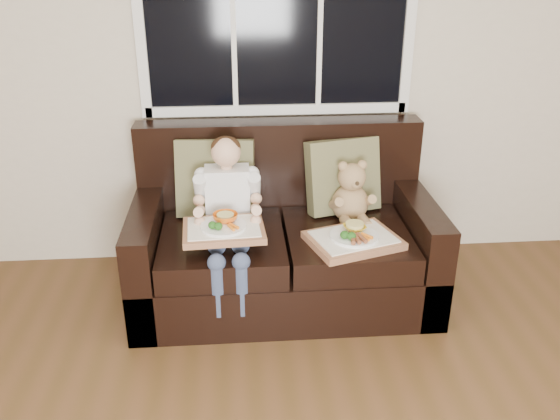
{
  "coord_description": "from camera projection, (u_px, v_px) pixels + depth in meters",
  "views": [
    {
      "loc": [
        -0.29,
        -1.05,
        1.94
      ],
      "look_at": [
        -0.06,
        1.85,
        0.6
      ],
      "focal_mm": 38.0,
      "sensor_mm": 36.0,
      "label": 1
    }
  ],
  "objects": [
    {
      "name": "room_walls",
      "position": [
        391.0,
        139.0,
        1.12
      ],
      "size": [
        4.52,
        5.02,
        2.71
      ],
      "color": "beige",
      "rests_on": "ground"
    },
    {
      "name": "loveseat",
      "position": [
        283.0,
        244.0,
        3.48
      ],
      "size": [
        1.7,
        0.92,
        0.96
      ],
      "color": "black",
      "rests_on": "ground"
    },
    {
      "name": "pillow_left",
      "position": [
        215.0,
        178.0,
        3.44
      ],
      "size": [
        0.47,
        0.24,
        0.46
      ],
      "rotation": [
        -0.21,
        0.0,
        -0.09
      ],
      "color": "olive",
      "rests_on": "loveseat"
    },
    {
      "name": "pillow_right",
      "position": [
        343.0,
        176.0,
        3.49
      ],
      "size": [
        0.47,
        0.3,
        0.45
      ],
      "rotation": [
        -0.21,
        0.0,
        0.25
      ],
      "color": "olive",
      "rests_on": "loveseat"
    },
    {
      "name": "child",
      "position": [
        228.0,
        203.0,
        3.22
      ],
      "size": [
        0.36,
        0.59,
        0.81
      ],
      "color": "white",
      "rests_on": "loveseat"
    },
    {
      "name": "teddy_bear",
      "position": [
        351.0,
        196.0,
        3.39
      ],
      "size": [
        0.24,
        0.29,
        0.38
      ],
      "rotation": [
        0.0,
        0.0,
        0.13
      ],
      "color": "#9E8353",
      "rests_on": "loveseat"
    },
    {
      "name": "tray_left",
      "position": [
        224.0,
        228.0,
        3.06
      ],
      "size": [
        0.44,
        0.34,
        0.1
      ],
      "rotation": [
        0.0,
        0.0,
        0.06
      ],
      "color": "#B0724F",
      "rests_on": "child"
    },
    {
      "name": "tray_right",
      "position": [
        353.0,
        239.0,
        3.16
      ],
      "size": [
        0.55,
        0.48,
        0.11
      ],
      "rotation": [
        0.0,
        0.0,
        0.31
      ],
      "color": "#B0724F",
      "rests_on": "loveseat"
    }
  ]
}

